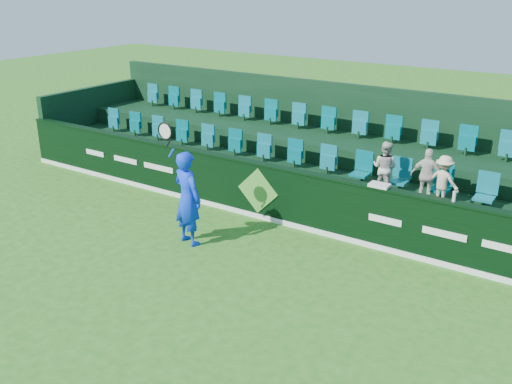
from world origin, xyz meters
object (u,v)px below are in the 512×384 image
Objects in this scene: spectator_left at (385,167)px; drinks_bottle at (454,196)px; spectator_middle at (427,175)px; tennis_player at (187,198)px; spectator_right at (443,181)px; towel at (379,185)px.

spectator_left is 2.14m from drinks_bottle.
spectator_left reaches higher than spectator_middle.
spectator_left is (3.06, 3.12, 0.37)m from tennis_player.
spectator_middle is 1.42m from drinks_bottle.
spectator_right is (4.36, 3.12, 0.31)m from tennis_player.
spectator_left is at bearing 106.58° from towel.
tennis_player is at bearing 50.18° from spectator_left.
towel is (-0.62, -1.12, -0.01)m from spectator_middle.
tennis_player reaches higher than spectator_right.
spectator_left is 1.10× the size of spectator_right.
tennis_player reaches higher than spectator_left.
spectator_left is at bearing 148.42° from drinks_bottle.
spectator_right is at bearing 171.80° from spectator_middle.
spectator_left is 1.17m from towel.
tennis_player reaches higher than drinks_bottle.
drinks_bottle is (0.87, -1.12, 0.07)m from spectator_middle.
tennis_player is at bearing 47.26° from spectator_right.
tennis_player is 4.38m from spectator_left.
spectator_left is 5.67× the size of drinks_bottle.
towel is at bearing 180.00° from drinks_bottle.
spectator_left is 1.30m from spectator_right.
spectator_right is at bearing 49.26° from towel.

